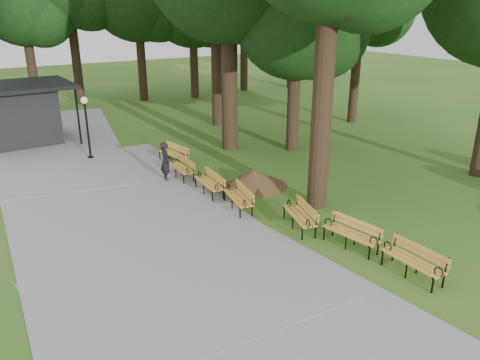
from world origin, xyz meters
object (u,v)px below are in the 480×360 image
bench_2 (299,216)px  lawn_tree_1 (297,16)px  bench_1 (351,234)px  bench_6 (173,154)px  dirt_mound (254,179)px  bench_0 (413,261)px  person (166,161)px  bench_3 (238,198)px  kiosk (15,114)px  bench_5 (180,168)px  lamp_post (86,114)px  bench_4 (209,183)px

bench_2 → lawn_tree_1: size_ratio=0.20×
bench_1 → bench_6: same height
dirt_mound → bench_0: (0.01, -7.79, 0.08)m
person → bench_2: person is taller
lawn_tree_1 → bench_3: bearing=-141.5°
kiosk → lawn_tree_1: lawn_tree_1 is taller
dirt_mound → bench_2: size_ratio=1.29×
bench_1 → bench_2: same height
bench_6 → person: bearing=-41.7°
dirt_mound → bench_0: bearing=-89.9°
bench_2 → bench_1: bearing=31.7°
kiosk → bench_5: size_ratio=2.63×
dirt_mound → bench_2: 3.98m
bench_3 → bench_5: 4.10m
kiosk → bench_1: kiosk is taller
bench_6 → bench_3: bearing=-12.0°
bench_1 → bench_5: (-1.79, 8.28, 0.00)m
kiosk → bench_5: kiosk is taller
bench_2 → bench_5: bearing=-152.3°
lamp_post → bench_6: lamp_post is taller
bench_0 → bench_2: size_ratio=1.00×
bench_1 → kiosk: bearing=-168.7°
kiosk → bench_4: kiosk is taller
lamp_post → bench_4: lamp_post is taller
person → bench_6: bearing=-23.9°
lamp_post → bench_6: (3.10, -2.71, -1.71)m
bench_1 → bench_4: size_ratio=1.00×
bench_1 → bench_4: same height
kiosk → dirt_mound: kiosk is taller
bench_6 → lawn_tree_1: size_ratio=0.20×
bench_2 → bench_4: same height
bench_6 → lawn_tree_1: (5.99, -1.14, 5.99)m
bench_4 → bench_2: bearing=19.1°
lamp_post → bench_0: lamp_post is taller
bench_0 → bench_5: 10.53m
lamp_post → bench_0: (4.62, -15.00, -1.71)m
bench_6 → lawn_tree_1: bearing=68.9°
bench_3 → bench_4: bearing=-162.7°
bench_3 → bench_5: (-0.36, 4.09, 0.00)m
bench_0 → bench_2: bearing=-169.7°
bench_1 → bench_4: 6.23m
dirt_mound → bench_1: bearing=-92.6°
dirt_mound → bench_3: (-1.69, -1.55, 0.08)m
person → lamp_post: 5.20m
bench_5 → lawn_tree_1: size_ratio=0.20×
person → lamp_post: bearing=29.9°
kiosk → bench_3: 14.54m
person → bench_1: 8.65m
lamp_post → bench_3: bearing=-71.5°
dirt_mound → bench_3: size_ratio=1.29×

